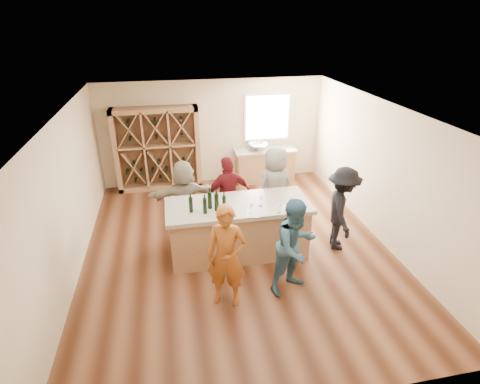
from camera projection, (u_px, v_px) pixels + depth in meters
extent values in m
cube|color=brown|center=(237.00, 249.00, 7.67)|extent=(6.00, 7.00, 0.10)
cube|color=white|center=(237.00, 108.00, 6.41)|extent=(6.00, 7.00, 0.10)
cube|color=beige|center=(213.00, 132.00, 10.18)|extent=(6.00, 0.10, 2.80)
cube|color=beige|center=(300.00, 324.00, 3.90)|extent=(6.00, 0.10, 2.80)
cube|color=beige|center=(65.00, 199.00, 6.51)|extent=(0.10, 7.00, 2.80)
cube|color=beige|center=(385.00, 173.00, 7.57)|extent=(0.10, 7.00, 2.80)
cube|color=white|center=(267.00, 117.00, 10.22)|extent=(1.30, 0.06, 1.30)
cube|color=white|center=(267.00, 118.00, 10.19)|extent=(1.18, 0.01, 1.18)
cube|color=#9D704B|center=(158.00, 149.00, 9.80)|extent=(2.20, 0.45, 2.20)
cube|color=#9D704B|center=(265.00, 166.00, 10.54)|extent=(1.60, 0.58, 0.86)
cube|color=#A19583|center=(265.00, 150.00, 10.34)|extent=(1.70, 0.62, 0.06)
imported|color=silver|center=(258.00, 147.00, 10.25)|extent=(0.54, 0.54, 0.19)
cylinder|color=silver|center=(257.00, 143.00, 10.38)|extent=(0.02, 0.02, 0.30)
cube|color=#9D704B|center=(238.00, 230.00, 7.29)|extent=(2.60, 1.00, 1.00)
cube|color=#A19583|center=(238.00, 206.00, 7.06)|extent=(2.72, 1.12, 0.08)
cylinder|color=black|center=(191.00, 205.00, 6.69)|extent=(0.08, 0.08, 0.29)
cylinder|color=black|center=(205.00, 206.00, 6.65)|extent=(0.09, 0.09, 0.30)
cylinder|color=black|center=(210.00, 200.00, 6.82)|extent=(0.09, 0.09, 0.33)
cylinder|color=black|center=(217.00, 202.00, 6.74)|extent=(0.11, 0.11, 0.33)
cylinder|color=black|center=(224.00, 203.00, 6.77)|extent=(0.09, 0.09, 0.28)
cone|color=white|center=(225.00, 212.00, 6.57)|extent=(0.08, 0.08, 0.17)
cone|color=white|center=(251.00, 209.00, 6.67)|extent=(0.09, 0.09, 0.18)
cone|color=white|center=(279.00, 209.00, 6.69)|extent=(0.07, 0.07, 0.18)
cone|color=white|center=(261.00, 202.00, 6.92)|extent=(0.08, 0.08, 0.17)
cone|color=white|center=(289.00, 202.00, 6.91)|extent=(0.08, 0.08, 0.18)
cube|color=white|center=(226.00, 216.00, 6.62)|extent=(0.25, 0.31, 0.00)
cube|color=white|center=(253.00, 213.00, 6.71)|extent=(0.29, 0.35, 0.00)
cube|color=white|center=(289.00, 208.00, 6.89)|extent=(0.25, 0.31, 0.00)
imported|color=#994C19|center=(227.00, 257.00, 5.85)|extent=(0.76, 0.66, 1.77)
imported|color=#335972|center=(295.00, 246.00, 6.16)|extent=(0.94, 0.75, 1.71)
imported|color=black|center=(342.00, 209.00, 7.31)|extent=(0.80, 1.21, 1.72)
imported|color=#590F14|center=(228.00, 195.00, 7.87)|extent=(1.10, 0.73, 1.71)
imported|color=slate|center=(275.00, 187.00, 8.12)|extent=(1.04, 0.85, 1.82)
imported|color=gray|center=(185.00, 198.00, 7.85)|extent=(1.56, 0.67, 1.65)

